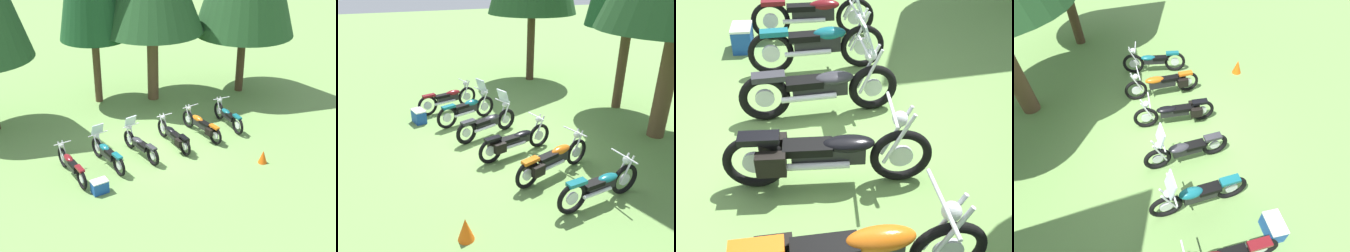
% 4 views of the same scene
% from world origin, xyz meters
% --- Properties ---
extents(ground_plane, '(80.00, 80.00, 0.00)m').
position_xyz_m(ground_plane, '(0.00, 0.00, 0.00)').
color(ground_plane, '#6B934C').
extents(motorcycle_0, '(0.79, 2.28, 1.02)m').
position_xyz_m(motorcycle_0, '(-3.32, -0.80, 0.46)').
color(motorcycle_0, black).
rests_on(motorcycle_0, ground_plane).
extents(motorcycle_1, '(0.93, 2.17, 1.38)m').
position_xyz_m(motorcycle_1, '(-2.04, -0.48, 0.49)').
color(motorcycle_1, black).
rests_on(motorcycle_1, ground_plane).
extents(motorcycle_2, '(0.91, 2.14, 1.36)m').
position_xyz_m(motorcycle_2, '(-0.77, -0.22, 0.44)').
color(motorcycle_2, black).
rests_on(motorcycle_2, ground_plane).
extents(motorcycle_3, '(0.83, 2.31, 1.01)m').
position_xyz_m(motorcycle_3, '(0.62, 0.04, 0.44)').
color(motorcycle_3, black).
rests_on(motorcycle_3, ground_plane).
extents(motorcycle_4, '(0.98, 2.35, 1.01)m').
position_xyz_m(motorcycle_4, '(1.93, 0.45, 0.46)').
color(motorcycle_4, black).
rests_on(motorcycle_4, ground_plane).
extents(motorcycle_5, '(0.74, 2.21, 1.02)m').
position_xyz_m(motorcycle_5, '(3.24, 0.86, 0.44)').
color(motorcycle_5, black).
rests_on(motorcycle_5, ground_plane).
extents(picnic_cooler, '(0.59, 0.46, 0.45)m').
position_xyz_m(picnic_cooler, '(-2.63, -1.99, 0.23)').
color(picnic_cooler, '#19479E').
rests_on(picnic_cooler, ground_plane).
extents(traffic_cone, '(0.32, 0.32, 0.48)m').
position_xyz_m(traffic_cone, '(3.17, -2.11, 0.24)').
color(traffic_cone, '#EA590F').
rests_on(traffic_cone, ground_plane).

